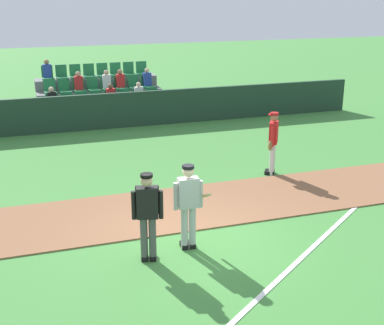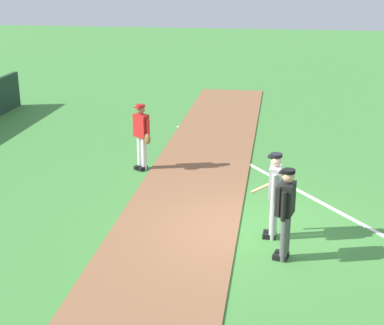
# 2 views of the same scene
# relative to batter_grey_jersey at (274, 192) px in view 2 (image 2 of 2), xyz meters

# --- Properties ---
(ground_plane) EXTENTS (80.00, 80.00, 0.00)m
(ground_plane) POSITION_rel_batter_grey_jersey_xyz_m (0.14, 0.29, -0.97)
(ground_plane) COLOR #42843A
(infield_dirt_path) EXTENTS (28.00, 2.59, 0.03)m
(infield_dirt_path) POSITION_rel_batter_grey_jersey_xyz_m (0.14, 1.98, -0.95)
(infield_dirt_path) COLOR brown
(infield_dirt_path) RESTS_ON ground
(foul_line_chalk) EXTENTS (9.76, 7.15, 0.01)m
(foul_line_chalk) POSITION_rel_batter_grey_jersey_xyz_m (3.14, -0.21, -0.96)
(foul_line_chalk) COLOR white
(foul_line_chalk) RESTS_ON ground
(batter_grey_jersey) EXTENTS (0.67, 0.79, 1.76)m
(batter_grey_jersey) POSITION_rel_batter_grey_jersey_xyz_m (0.00, 0.00, 0.00)
(batter_grey_jersey) COLOR #B2B2B2
(batter_grey_jersey) RESTS_ON ground
(umpire_home_plate) EXTENTS (0.57, 0.37, 1.76)m
(umpire_home_plate) POSITION_rel_batter_grey_jersey_xyz_m (-0.87, -0.21, 0.03)
(umpire_home_plate) COLOR #4C4C4C
(umpire_home_plate) RESTS_ON ground
(runner_red_jersey) EXTENTS (0.49, 0.57, 1.76)m
(runner_red_jersey) POSITION_rel_batter_grey_jersey_xyz_m (3.58, 3.50, -0.01)
(runner_red_jersey) COLOR silver
(runner_red_jersey) RESTS_ON ground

